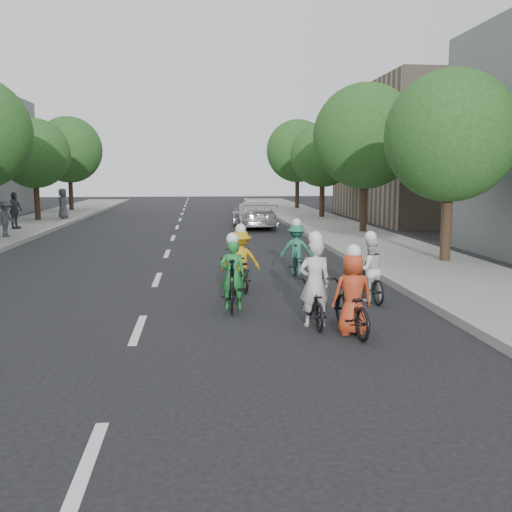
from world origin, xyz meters
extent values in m
plane|color=black|center=(0.00, 0.00, 0.00)|extent=(120.00, 120.00, 0.00)
cube|color=gray|center=(8.00, 10.00, 0.07)|extent=(4.00, 80.00, 0.15)
cube|color=#999993|center=(6.05, 10.00, 0.09)|extent=(0.18, 80.00, 0.18)
cube|color=gray|center=(16.00, 24.00, 4.00)|extent=(10.00, 14.00, 8.00)
cylinder|color=black|center=(-8.20, 24.00, 1.14)|extent=(0.32, 0.32, 2.27)
sphere|color=#204D19|center=(-8.20, 24.00, 3.97)|extent=(4.00, 4.00, 4.00)
cylinder|color=black|center=(-8.20, 33.00, 1.24)|extent=(0.32, 0.32, 2.48)
sphere|color=#204D19|center=(-8.20, 33.00, 4.53)|extent=(4.80, 4.80, 4.80)
cylinder|color=black|center=(8.80, 6.60, 1.14)|extent=(0.32, 0.32, 2.27)
sphere|color=#204D19|center=(8.80, 6.60, 3.97)|extent=(4.00, 4.00, 4.00)
cylinder|color=black|center=(8.80, 15.60, 1.24)|extent=(0.32, 0.32, 2.48)
sphere|color=#204D19|center=(8.80, 15.60, 4.53)|extent=(4.80, 4.80, 4.80)
cylinder|color=black|center=(8.80, 24.60, 1.14)|extent=(0.32, 0.32, 2.27)
sphere|color=#204D19|center=(8.80, 24.60, 3.97)|extent=(4.00, 4.00, 4.00)
cylinder|color=black|center=(8.80, 33.60, 1.24)|extent=(0.32, 0.32, 2.48)
sphere|color=#204D19|center=(8.80, 33.60, 4.53)|extent=(4.80, 4.80, 4.80)
imported|color=black|center=(4.93, 1.99, 0.44)|extent=(0.74, 1.73, 0.88)
imported|color=silver|center=(4.93, 1.89, 0.72)|extent=(0.75, 0.61, 1.44)
sphere|color=white|center=(4.93, 1.89, 1.46)|extent=(0.26, 0.26, 0.26)
imported|color=black|center=(3.28, 0.05, 0.42)|extent=(0.56, 1.59, 0.83)
imported|color=silver|center=(3.28, -0.05, 0.82)|extent=(0.60, 0.40, 1.65)
sphere|color=white|center=(3.28, -0.05, 1.67)|extent=(0.26, 0.26, 0.26)
imported|color=black|center=(1.83, 1.49, 0.55)|extent=(0.66, 1.88, 1.11)
imported|color=#217A34|center=(1.83, 1.39, 0.74)|extent=(0.57, 0.39, 1.48)
sphere|color=white|center=(1.83, 1.39, 1.50)|extent=(0.26, 0.26, 0.26)
imported|color=black|center=(3.84, -0.56, 0.47)|extent=(0.74, 1.82, 0.94)
imported|color=#B43B1C|center=(3.84, -0.66, 0.74)|extent=(0.75, 0.52, 1.48)
sphere|color=white|center=(3.84, -0.66, 1.50)|extent=(0.26, 0.26, 0.26)
imported|color=black|center=(2.16, 3.57, 0.48)|extent=(0.81, 1.88, 0.96)
imported|color=#C79216|center=(2.16, 3.47, 0.74)|extent=(1.01, 0.64, 1.48)
sphere|color=white|center=(2.16, 3.47, 1.50)|extent=(0.26, 0.26, 0.26)
imported|color=black|center=(3.87, 5.47, 0.45)|extent=(0.70, 1.54, 0.90)
imported|color=#246C51|center=(3.87, 5.37, 0.72)|extent=(1.02, 0.71, 1.45)
sphere|color=white|center=(3.87, 5.37, 1.47)|extent=(0.26, 0.26, 0.26)
imported|color=#B7B6BC|center=(4.01, 19.21, 0.69)|extent=(2.20, 4.88, 1.39)
imported|color=silver|center=(4.58, 26.23, 0.65)|extent=(1.74, 3.88, 1.30)
imported|color=#4A4C56|center=(-7.03, 14.82, 0.92)|extent=(0.85, 1.13, 1.54)
imported|color=#4C4C58|center=(-7.81, 18.49, 1.05)|extent=(0.79, 1.14, 1.79)
imported|color=#525260|center=(-6.90, 24.65, 1.05)|extent=(0.63, 0.91, 1.80)
camera|label=1|loc=(1.14, -10.36, 2.87)|focal=40.00mm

